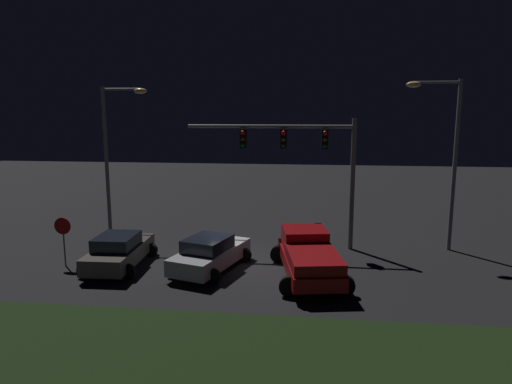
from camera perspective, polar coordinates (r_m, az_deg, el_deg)
The scene contains 9 objects.
ground_plane at distance 21.13m, azimuth -2.89°, elevation -8.75°, with size 80.00×80.00×0.00m, color black.
grass_median at distance 12.66m, azimuth -10.65°, elevation -22.32°, with size 22.20×7.96×0.10m, color black.
pickup_truck at distance 19.16m, azimuth 6.56°, elevation -7.65°, with size 3.48×5.66×1.80m.
car_sedan at distance 19.95m, azimuth -5.79°, elevation -7.71°, with size 3.28×4.74×1.51m.
car_sedan_far at distance 21.09m, azimuth -16.83°, elevation -7.11°, with size 2.57×4.45×1.51m.
traffic_signal_gantry at distance 22.48m, azimuth 5.92°, elevation 5.12°, with size 8.32×0.56×6.50m.
street_lamp_left at distance 25.94m, azimuth -17.38°, elevation 5.86°, with size 2.54×0.44×8.15m.
street_lamp_right at distance 23.79m, azimuth 22.68°, elevation 5.48°, with size 2.60×0.44×8.34m.
stop_sign at distance 21.82m, azimuth -23.08°, elevation -4.67°, with size 0.76×0.08×2.23m.
Camera 1 is at (3.37, -19.73, 6.78)m, focal length 31.84 mm.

